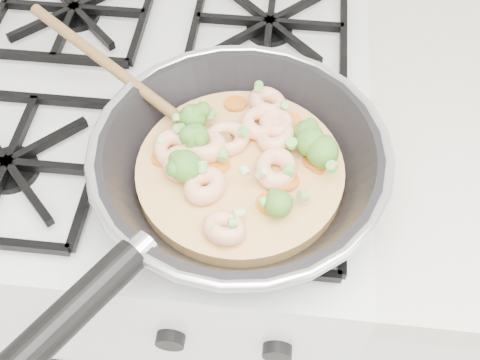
# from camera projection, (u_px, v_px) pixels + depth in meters

# --- Properties ---
(stove) EXTENTS (0.60, 0.60, 0.92)m
(stove) POSITION_uv_depth(u_px,v_px,m) (180.00, 250.00, 1.16)
(stove) COLOR white
(stove) RESTS_ON ground
(skillet) EXTENTS (0.46, 0.49, 0.10)m
(skillet) POSITION_uv_depth(u_px,v_px,m) (236.00, 165.00, 0.66)
(skillet) COLOR black
(skillet) RESTS_ON stove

